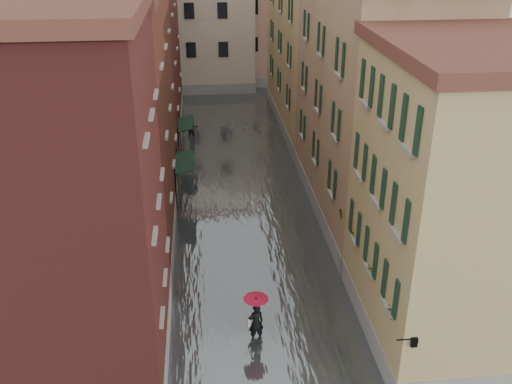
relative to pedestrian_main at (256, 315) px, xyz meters
name	(u,v)px	position (x,y,z in m)	size (l,w,h in m)	color
ground	(262,310)	(0.48, 1.90, -1.28)	(120.00, 120.00, 0.00)	#5C5C5F
floodwater	(240,184)	(0.48, 14.90, -1.18)	(10.00, 60.00, 0.20)	#51585A
building_left_near	(70,208)	(-6.52, -0.10, 5.22)	(6.00, 8.00, 13.00)	maroon
building_left_mid	(111,116)	(-6.52, 10.90, 4.97)	(6.00, 14.00, 12.50)	maroon
building_left_far	(136,44)	(-6.52, 25.90, 5.72)	(6.00, 16.00, 14.00)	maroon
building_right_near	(454,208)	(7.48, -0.10, 4.47)	(6.00, 8.00, 11.50)	tan
building_right_mid	(373,103)	(7.48, 10.90, 5.22)	(6.00, 14.00, 13.00)	tan
building_right_far	(318,56)	(7.48, 25.90, 4.47)	(6.00, 16.00, 11.50)	tan
building_end_cream	(190,20)	(-2.52, 39.90, 5.22)	(12.00, 9.00, 13.00)	beige
building_end_pink	(278,20)	(6.48, 41.90, 4.72)	(10.00, 9.00, 12.00)	tan
awning_near	(184,163)	(-3.00, 13.17, 1.20)	(1.09, 3.36, 2.80)	#153021
awning_far	(185,124)	(-3.00, 20.20, 1.19)	(1.09, 3.23, 2.80)	#153021
wall_lantern	(413,341)	(4.81, -4.10, 1.73)	(0.71, 0.22, 0.35)	black
window_planters	(366,247)	(4.60, 1.07, 2.23)	(0.59, 8.23, 0.84)	#9E6133
pedestrian_main	(256,315)	(0.00, 0.00, 0.00)	(1.03, 1.03, 2.06)	black
pedestrian_far	(193,128)	(-2.55, 23.84, -0.40)	(0.85, 0.66, 1.75)	black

